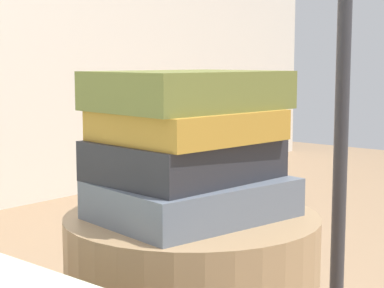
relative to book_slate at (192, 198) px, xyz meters
name	(u,v)px	position (x,y,z in m)	size (l,w,h in m)	color
book_slate	(192,198)	(0.00, 0.00, 0.00)	(0.27, 0.21, 0.06)	slate
book_charcoal	(184,159)	(0.00, 0.02, 0.06)	(0.25, 0.20, 0.06)	#28282D
book_ochre	(185,125)	(0.00, 0.01, 0.11)	(0.23, 0.21, 0.04)	#B7842D
book_olive	(190,90)	(0.02, 0.02, 0.16)	(0.27, 0.20, 0.06)	olive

